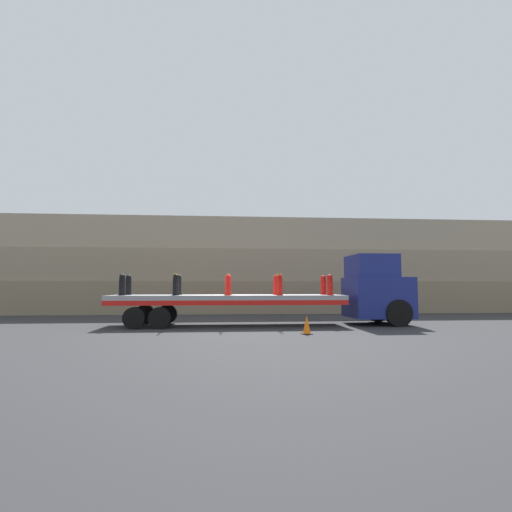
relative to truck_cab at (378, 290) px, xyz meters
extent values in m
plane|color=#2D2D30|center=(-6.81, 0.00, -1.54)|extent=(120.00, 120.00, 0.00)
cube|color=#84755B|center=(-6.81, 8.40, -0.53)|extent=(60.00, 3.00, 2.03)
cube|color=gray|center=(-6.81, 8.55, 1.51)|extent=(60.00, 3.00, 2.03)
cube|color=tan|center=(-6.81, 8.70, 3.54)|extent=(60.00, 3.00, 2.03)
cube|color=navy|center=(-0.05, 0.00, -0.33)|extent=(2.61, 2.46, 1.79)
cube|color=navy|center=(-0.31, 0.00, 1.07)|extent=(1.83, 2.26, 1.01)
cube|color=black|center=(0.67, 0.00, 0.03)|extent=(1.04, 2.17, 1.00)
cylinder|color=black|center=(0.41, -1.17, -0.97)|extent=(1.15, 0.28, 1.15)
cylinder|color=black|center=(0.41, 1.17, -0.97)|extent=(1.15, 0.28, 1.15)
cube|color=gray|center=(-6.81, 0.00, -0.31)|extent=(10.04, 2.58, 0.19)
cube|color=red|center=(-6.81, -1.25, -0.51)|extent=(10.04, 0.08, 0.20)
cube|color=red|center=(-6.81, 1.25, -0.51)|extent=(10.04, 0.08, 0.20)
cylinder|color=black|center=(-9.57, -1.19, -1.11)|extent=(0.88, 0.30, 0.88)
cylinder|color=black|center=(-9.57, 1.19, -1.11)|extent=(0.88, 0.30, 0.88)
cylinder|color=black|center=(-10.57, -1.19, -1.11)|extent=(0.88, 0.30, 0.88)
cylinder|color=black|center=(-10.57, 1.19, -1.11)|extent=(0.88, 0.30, 0.88)
cylinder|color=black|center=(-11.23, -0.57, -0.20)|extent=(0.31, 0.31, 0.03)
cylinder|color=black|center=(-11.23, -0.57, 0.15)|extent=(0.25, 0.25, 0.72)
sphere|color=black|center=(-11.23, -0.57, 0.56)|extent=(0.24, 0.24, 0.24)
cylinder|color=black|center=(-11.23, -0.77, 0.24)|extent=(0.11, 0.15, 0.11)
cylinder|color=black|center=(-11.23, -0.37, 0.24)|extent=(0.11, 0.15, 0.11)
cylinder|color=black|center=(-11.23, 0.57, -0.20)|extent=(0.31, 0.31, 0.03)
cylinder|color=black|center=(-11.23, 0.57, 0.15)|extent=(0.25, 0.25, 0.72)
sphere|color=black|center=(-11.23, 0.57, 0.56)|extent=(0.24, 0.24, 0.24)
cylinder|color=black|center=(-11.23, 0.37, 0.24)|extent=(0.11, 0.15, 0.11)
cylinder|color=black|center=(-11.23, 0.77, 0.24)|extent=(0.11, 0.15, 0.11)
cylinder|color=black|center=(-9.02, -0.57, -0.20)|extent=(0.31, 0.31, 0.03)
cylinder|color=black|center=(-9.02, -0.57, 0.15)|extent=(0.25, 0.25, 0.72)
sphere|color=black|center=(-9.02, -0.57, 0.56)|extent=(0.24, 0.24, 0.24)
cylinder|color=black|center=(-9.02, -0.77, 0.24)|extent=(0.11, 0.15, 0.11)
cylinder|color=black|center=(-9.02, -0.37, 0.24)|extent=(0.11, 0.15, 0.11)
cylinder|color=black|center=(-9.02, 0.57, -0.20)|extent=(0.31, 0.31, 0.03)
cylinder|color=black|center=(-9.02, 0.57, 0.15)|extent=(0.25, 0.25, 0.72)
sphere|color=black|center=(-9.02, 0.57, 0.56)|extent=(0.24, 0.24, 0.24)
cylinder|color=black|center=(-9.02, 0.37, 0.24)|extent=(0.11, 0.15, 0.11)
cylinder|color=black|center=(-9.02, 0.77, 0.24)|extent=(0.11, 0.15, 0.11)
cylinder|color=red|center=(-6.81, -0.57, -0.20)|extent=(0.31, 0.31, 0.03)
cylinder|color=red|center=(-6.81, -0.57, 0.15)|extent=(0.25, 0.25, 0.72)
sphere|color=red|center=(-6.81, -0.57, 0.56)|extent=(0.24, 0.24, 0.24)
cylinder|color=red|center=(-6.81, -0.77, 0.24)|extent=(0.11, 0.15, 0.11)
cylinder|color=red|center=(-6.81, -0.37, 0.24)|extent=(0.11, 0.15, 0.11)
cylinder|color=red|center=(-6.81, 0.57, -0.20)|extent=(0.31, 0.31, 0.03)
cylinder|color=red|center=(-6.81, 0.57, 0.15)|extent=(0.25, 0.25, 0.72)
sphere|color=red|center=(-6.81, 0.57, 0.56)|extent=(0.24, 0.24, 0.24)
cylinder|color=red|center=(-6.81, 0.37, 0.24)|extent=(0.11, 0.15, 0.11)
cylinder|color=red|center=(-6.81, 0.77, 0.24)|extent=(0.11, 0.15, 0.11)
cylinder|color=red|center=(-4.60, -0.57, -0.20)|extent=(0.31, 0.31, 0.03)
cylinder|color=red|center=(-4.60, -0.57, 0.15)|extent=(0.25, 0.25, 0.72)
sphere|color=red|center=(-4.60, -0.57, 0.56)|extent=(0.24, 0.24, 0.24)
cylinder|color=red|center=(-4.60, -0.77, 0.24)|extent=(0.11, 0.15, 0.11)
cylinder|color=red|center=(-4.60, -0.37, 0.24)|extent=(0.11, 0.15, 0.11)
cylinder|color=red|center=(-4.60, 0.57, -0.20)|extent=(0.31, 0.31, 0.03)
cylinder|color=red|center=(-4.60, 0.57, 0.15)|extent=(0.25, 0.25, 0.72)
sphere|color=red|center=(-4.60, 0.57, 0.56)|extent=(0.24, 0.24, 0.24)
cylinder|color=red|center=(-4.60, 0.37, 0.24)|extent=(0.11, 0.15, 0.11)
cylinder|color=red|center=(-4.60, 0.77, 0.24)|extent=(0.11, 0.15, 0.11)
cylinder|color=red|center=(-2.39, -0.57, -0.20)|extent=(0.31, 0.31, 0.03)
cylinder|color=red|center=(-2.39, -0.57, 0.15)|extent=(0.25, 0.25, 0.72)
sphere|color=red|center=(-2.39, -0.57, 0.56)|extent=(0.24, 0.24, 0.24)
cylinder|color=red|center=(-2.39, -0.77, 0.24)|extent=(0.11, 0.15, 0.11)
cylinder|color=red|center=(-2.39, -0.37, 0.24)|extent=(0.11, 0.15, 0.11)
cylinder|color=red|center=(-2.39, 0.57, -0.20)|extent=(0.31, 0.31, 0.03)
cylinder|color=red|center=(-2.39, 0.57, 0.15)|extent=(0.25, 0.25, 0.72)
sphere|color=red|center=(-2.39, 0.57, 0.56)|extent=(0.24, 0.24, 0.24)
cylinder|color=red|center=(-2.39, 0.37, 0.24)|extent=(0.11, 0.15, 0.11)
cylinder|color=red|center=(-2.39, 0.77, 0.24)|extent=(0.11, 0.15, 0.11)
cube|color=yellow|center=(-9.02, 0.00, 0.69)|extent=(0.05, 2.78, 0.01)
cube|color=yellow|center=(-6.81, 0.00, 0.69)|extent=(0.05, 2.78, 0.01)
cube|color=yellow|center=(-4.60, 0.00, 0.69)|extent=(0.05, 2.78, 0.01)
cube|color=black|center=(-4.03, -3.42, -1.53)|extent=(0.37, 0.37, 0.03)
cone|color=orange|center=(-4.03, -3.42, -1.19)|extent=(0.28, 0.28, 0.66)
camera|label=1|loc=(-7.05, -17.65, 0.16)|focal=28.00mm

